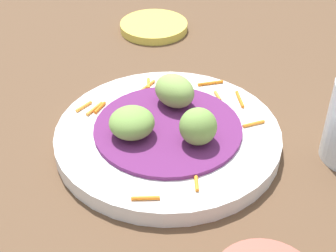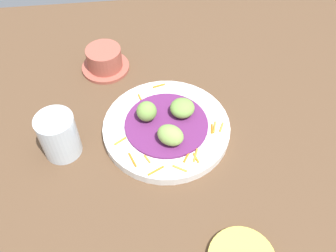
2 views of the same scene
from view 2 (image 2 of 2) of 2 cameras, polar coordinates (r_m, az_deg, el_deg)
The scene contains 9 objects.
table_surface at distance 74.97cm, azimuth 3.70°, elevation -3.65°, with size 110.00×110.00×2.00cm, color brown.
main_plate at distance 75.68cm, azimuth -0.25°, elevation -0.31°, with size 26.05×26.05×1.97cm, color white.
cabbage_bed at distance 74.72cm, azimuth -0.25°, elevation 0.29°, with size 17.05×17.05×0.51cm, color #60235B.
carrot_garnish at distance 72.11cm, azimuth 0.83°, elevation -2.37°, with size 23.69×22.51×0.40cm.
guac_scoop_left at distance 74.03cm, azimuth -3.34°, elevation 2.29°, with size 4.14×4.11×4.13cm, color #759E47.
guac_scoop_center at distance 70.41cm, azimuth 0.34°, elevation -1.20°, with size 4.14×5.33×3.84cm, color #84A851.
guac_scoop_right at distance 75.12cm, azimuth 2.23°, elevation 2.82°, with size 5.08×4.96×3.29cm, color #759E47.
terracotta_bowl at distance 89.38cm, azimuth -9.82°, elevation 10.04°, with size 11.31×11.31×5.70cm.
water_glass at distance 72.77cm, azimuth -16.60°, elevation -1.43°, with size 7.32×7.32×9.42cm, color silver.
Camera 2 is at (-42.76, 9.83, 61.80)cm, focal length 39.24 mm.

